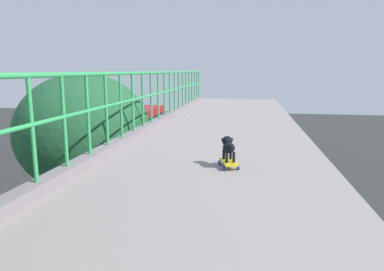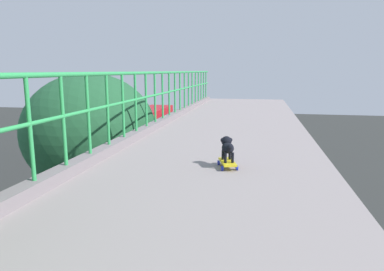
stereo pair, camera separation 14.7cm
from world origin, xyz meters
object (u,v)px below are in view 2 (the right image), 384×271
city_bus (145,127)px  small_dog (227,146)px  toy_skateboard (228,163)px  car_red_taxi_sixth (65,189)px  car_black_fifth (96,213)px

city_bus → small_dog: small_dog is taller
city_bus → toy_skateboard: size_ratio=27.20×
city_bus → toy_skateboard: bearing=-69.0°
small_dog → city_bus: bearing=111.0°
city_bus → toy_skateboard: (10.34, -26.93, 4.14)m
city_bus → car_red_taxi_sixth: bearing=-89.9°
car_red_taxi_sixth → city_bus: bearing=90.1°
car_black_fifth → toy_skateboard: bearing=-54.4°
car_black_fifth → toy_skateboard: 13.12m
car_black_fifth → car_red_taxi_sixth: car_red_taxi_sixth is taller
toy_skateboard → car_black_fifth: bearing=125.6°
small_dog → car_black_fifth: bearing=125.6°
car_black_fifth → toy_skateboard: toy_skateboard is taller
city_bus → small_dog: 29.14m
toy_skateboard → small_dog: size_ratio=1.31×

